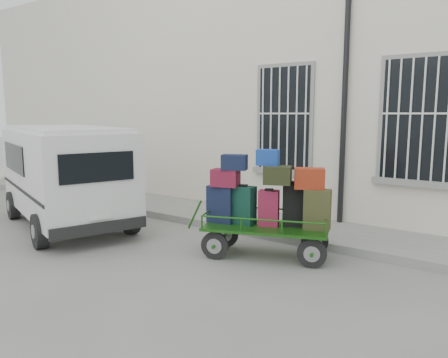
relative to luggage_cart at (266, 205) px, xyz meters
name	(u,v)px	position (x,y,z in m)	size (l,w,h in m)	color
ground	(219,258)	(-0.59, -0.53, -0.88)	(80.00, 80.00, 0.00)	slate
building	(345,88)	(-0.59, 4.97, 2.12)	(24.00, 5.15, 6.00)	beige
sidewalk	(282,226)	(-0.59, 1.67, -0.80)	(24.00, 1.70, 0.15)	slate
luggage_cart	(266,205)	(0.00, 0.00, 0.00)	(2.40, 1.56, 1.79)	black
van	(65,170)	(-4.44, -0.69, 0.32)	(4.47, 3.02, 2.09)	white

